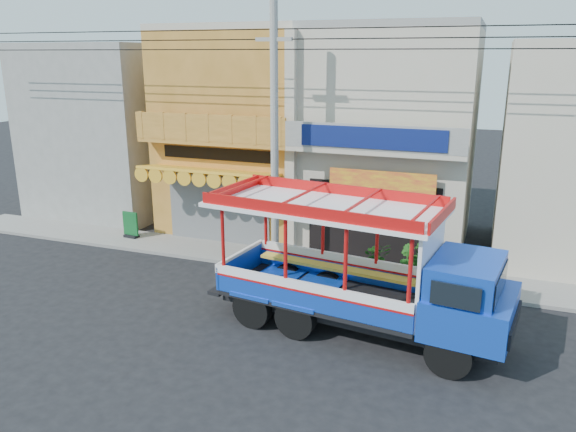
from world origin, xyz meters
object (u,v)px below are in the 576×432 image
at_px(green_sign, 131,227).
at_px(potted_plant_c, 420,255).
at_px(potted_plant_a, 377,256).
at_px(utility_pole, 279,123).
at_px(potted_plant_b, 406,259).
at_px(songthaew_truck, 379,274).

relative_size(green_sign, potted_plant_c, 1.03).
bearing_deg(potted_plant_a, utility_pole, 167.00).
bearing_deg(potted_plant_b, songthaew_truck, 153.64).
distance_m(songthaew_truck, potted_plant_a, 4.57).
height_order(green_sign, potted_plant_a, green_sign).
height_order(songthaew_truck, potted_plant_b, songthaew_truck).
bearing_deg(potted_plant_a, green_sign, 154.14).
distance_m(potted_plant_b, potted_plant_c, 0.65).
distance_m(songthaew_truck, green_sign, 11.76).
height_order(green_sign, potted_plant_c, green_sign).
bearing_deg(potted_plant_c, green_sign, -89.19).
distance_m(utility_pole, potted_plant_a, 5.52).
relative_size(songthaew_truck, potted_plant_b, 8.37).
bearing_deg(green_sign, utility_pole, -7.25).
xyz_separation_m(songthaew_truck, potted_plant_b, (0.06, 4.49, -1.17)).
xyz_separation_m(songthaew_truck, potted_plant_a, (-0.89, 4.33, -1.14)).
distance_m(utility_pole, potted_plant_b, 6.16).
height_order(utility_pole, potted_plant_c, utility_pole).
height_order(green_sign, potted_plant_b, green_sign).
bearing_deg(songthaew_truck, potted_plant_a, 101.55).
bearing_deg(potted_plant_b, green_sign, 64.44).
relative_size(utility_pole, potted_plant_a, 27.51).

